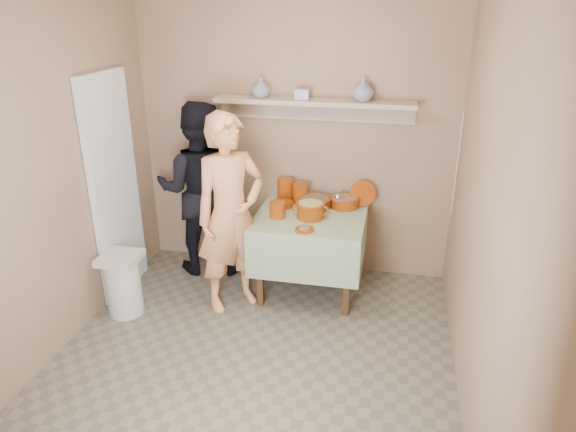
% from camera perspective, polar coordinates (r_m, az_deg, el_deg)
% --- Properties ---
extents(ground, '(3.50, 3.50, 0.00)m').
position_cam_1_polar(ground, '(3.97, -4.56, -16.82)').
color(ground, '#6A6453').
rests_on(ground, ground).
extents(tile_panel, '(0.06, 0.70, 2.00)m').
position_cam_1_polar(tile_panel, '(4.79, -18.69, 2.98)').
color(tile_panel, silver).
rests_on(tile_panel, ground).
extents(plate_stack_a, '(0.16, 0.16, 0.21)m').
position_cam_1_polar(plate_stack_a, '(4.90, -0.28, 2.96)').
color(plate_stack_a, '#7D2A04').
rests_on(plate_stack_a, serving_table).
extents(plate_stack_b, '(0.15, 0.15, 0.18)m').
position_cam_1_polar(plate_stack_b, '(4.85, 1.39, 2.55)').
color(plate_stack_b, '#7D2A04').
rests_on(plate_stack_b, serving_table).
extents(bowl_stack, '(0.14, 0.14, 0.14)m').
position_cam_1_polar(bowl_stack, '(4.50, -1.17, 0.69)').
color(bowl_stack, '#7D2A04').
rests_on(bowl_stack, serving_table).
extents(empty_bowl, '(0.18, 0.18, 0.05)m').
position_cam_1_polar(empty_bowl, '(4.75, -0.52, 1.33)').
color(empty_bowl, '#7D2A04').
rests_on(empty_bowl, serving_table).
extents(propped_lid, '(0.26, 0.16, 0.23)m').
position_cam_1_polar(propped_lid, '(4.81, 8.29, 2.50)').
color(propped_lid, '#7D2A04').
rests_on(propped_lid, serving_table).
extents(vase_right, '(0.23, 0.23, 0.20)m').
position_cam_1_polar(vase_right, '(4.61, 8.34, 13.71)').
color(vase_right, navy).
rests_on(vase_right, wall_shelf).
extents(vase_left, '(0.22, 0.22, 0.18)m').
position_cam_1_polar(vase_left, '(4.75, -3.07, 14.05)').
color(vase_left, navy).
rests_on(vase_left, wall_shelf).
extents(ceramic_box, '(0.13, 0.10, 0.09)m').
position_cam_1_polar(ceramic_box, '(4.66, 1.56, 13.37)').
color(ceramic_box, navy).
rests_on(ceramic_box, wall_shelf).
extents(person_cook, '(0.74, 0.74, 1.73)m').
position_cam_1_polar(person_cook, '(4.34, -6.37, 0.17)').
color(person_cook, tan).
rests_on(person_cook, ground).
extents(person_helper, '(0.94, 0.80, 1.70)m').
position_cam_1_polar(person_helper, '(5.03, -9.82, 2.95)').
color(person_helper, black).
rests_on(person_helper, ground).
extents(room_shell, '(3.04, 3.54, 2.62)m').
position_cam_1_polar(room_shell, '(3.20, -5.44, 6.10)').
color(room_shell, '#96775C').
rests_on(room_shell, ground).
extents(serving_table, '(0.97, 0.97, 0.76)m').
position_cam_1_polar(serving_table, '(4.65, 2.55, -1.14)').
color(serving_table, '#4C2D16').
rests_on(serving_table, ground).
extents(cazuela_meat_a, '(0.30, 0.30, 0.10)m').
position_cam_1_polar(cazuela_meat_a, '(4.73, 3.00, 1.61)').
color(cazuela_meat_a, '#632304').
rests_on(cazuela_meat_a, serving_table).
extents(cazuela_meat_b, '(0.28, 0.28, 0.10)m').
position_cam_1_polar(cazuela_meat_b, '(4.77, 6.31, 1.65)').
color(cazuela_meat_b, '#632304').
rests_on(cazuela_meat_b, serving_table).
extents(ladle, '(0.08, 0.26, 0.19)m').
position_cam_1_polar(ladle, '(4.72, 5.56, 2.13)').
color(ladle, silver).
rests_on(ladle, cazuela_meat_b).
extents(cazuela_rice, '(0.33, 0.25, 0.14)m').
position_cam_1_polar(cazuela_rice, '(4.49, 2.51, 0.79)').
color(cazuela_rice, '#632304').
rests_on(cazuela_rice, serving_table).
extents(front_plate, '(0.16, 0.16, 0.03)m').
position_cam_1_polar(front_plate, '(4.26, 1.83, -1.51)').
color(front_plate, '#7D2A04').
rests_on(front_plate, serving_table).
extents(wall_shelf, '(1.80, 0.25, 0.21)m').
position_cam_1_polar(wall_shelf, '(4.71, 2.93, 12.30)').
color(wall_shelf, tan).
rests_on(wall_shelf, room_shell).
extents(trash_bin, '(0.32, 0.32, 0.56)m').
position_cam_1_polar(trash_bin, '(4.66, -17.83, -7.16)').
color(trash_bin, silver).
rests_on(trash_bin, ground).
extents(electrical_cord, '(0.01, 0.05, 0.90)m').
position_cam_1_polar(electrical_cord, '(4.61, 18.30, 5.56)').
color(electrical_cord, silver).
rests_on(electrical_cord, wall_shelf).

